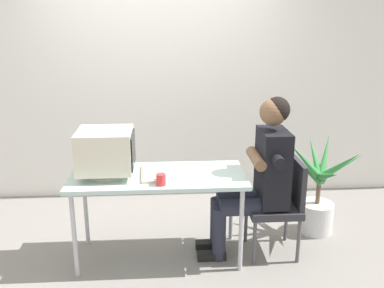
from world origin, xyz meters
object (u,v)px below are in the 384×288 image
(potted_plant, at_px, (318,192))
(desk_mug, at_px, (161,179))
(keyboard, at_px, (151,173))
(office_chair, at_px, (280,201))
(desk, at_px, (158,181))
(crt_monitor, at_px, (106,151))
(person_seated, at_px, (260,172))

(potted_plant, distance_m, desk_mug, 1.58)
(keyboard, xyz_separation_m, desk_mug, (0.08, -0.22, 0.03))
(desk_mug, bearing_deg, keyboard, 110.43)
(office_chair, xyz_separation_m, potted_plant, (0.45, 0.33, -0.07))
(desk, bearing_deg, crt_monitor, -179.45)
(office_chair, distance_m, person_seated, 0.32)
(office_chair, relative_size, desk_mug, 9.25)
(keyboard, xyz_separation_m, potted_plant, (1.51, 0.33, -0.35))
(desk, xyz_separation_m, office_chair, (1.01, 0.01, -0.21))
(keyboard, distance_m, office_chair, 1.11)
(crt_monitor, relative_size, person_seated, 0.32)
(crt_monitor, xyz_separation_m, office_chair, (1.41, 0.02, -0.47))
(office_chair, height_order, potted_plant, potted_plant)
(potted_plant, height_order, desk_mug, potted_plant)
(crt_monitor, bearing_deg, person_seated, 0.73)
(crt_monitor, relative_size, keyboard, 1.04)
(office_chair, bearing_deg, crt_monitor, -179.36)
(keyboard, distance_m, potted_plant, 1.59)
(person_seated, bearing_deg, desk, -179.18)
(crt_monitor, xyz_separation_m, keyboard, (0.34, 0.01, -0.19))
(potted_plant, bearing_deg, keyboard, -167.60)
(crt_monitor, relative_size, office_chair, 0.52)
(office_chair, bearing_deg, desk_mug, -166.86)
(desk, xyz_separation_m, person_seated, (0.83, 0.01, 0.06))
(keyboard, relative_size, potted_plant, 0.45)
(person_seated, height_order, potted_plant, person_seated)
(keyboard, height_order, desk_mug, desk_mug)
(crt_monitor, relative_size, potted_plant, 0.47)
(office_chair, bearing_deg, keyboard, -179.71)
(desk, relative_size, crt_monitor, 3.26)
(desk, relative_size, office_chair, 1.70)
(keyboard, bearing_deg, potted_plant, 12.40)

